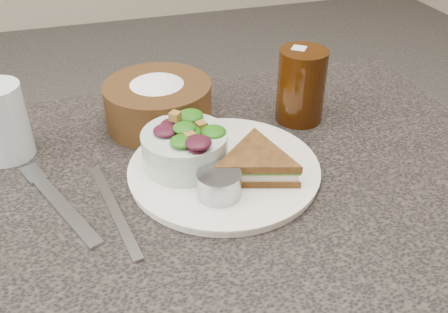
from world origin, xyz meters
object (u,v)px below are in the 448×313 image
sandwich (256,164)px  cola_glass (301,83)px  dressing_ramekin (219,184)px  bread_basket (158,97)px  dinner_plate (224,170)px  salad_bowl (185,143)px  water_glass (1,122)px

sandwich → cola_glass: bearing=65.4°
dressing_ramekin → bread_basket: (-0.04, 0.24, 0.02)m
dressing_ramekin → cola_glass: bearing=42.2°
dinner_plate → salad_bowl: salad_bowl is taller
dressing_ramekin → water_glass: water_glass is taller
bread_basket → water_glass: water_glass is taller
cola_glass → dressing_ramekin: bearing=-137.8°
dressing_ramekin → cola_glass: 0.28m
dinner_plate → salad_bowl: size_ratio=2.22×
salad_bowl → cola_glass: 0.25m
dressing_ramekin → bread_basket: bread_basket is taller
dinner_plate → dressing_ramekin: dressing_ramekin is taller
dinner_plate → dressing_ramekin: (-0.03, -0.06, 0.02)m
dinner_plate → cola_glass: 0.22m
dinner_plate → water_glass: size_ratio=2.36×
dinner_plate → sandwich: 0.06m
dinner_plate → sandwich: sandwich is taller
cola_glass → salad_bowl: bearing=-157.2°
sandwich → dressing_ramekin: size_ratio=2.29×
salad_bowl → cola_glass: size_ratio=0.91×
bread_basket → water_glass: bearing=-173.8°
sandwich → bread_basket: size_ratio=0.77×
dinner_plate → water_glass: water_glass is taller
bread_basket → dinner_plate: bearing=-69.9°
sandwich → cola_glass: (0.14, 0.15, 0.04)m
sandwich → salad_bowl: bearing=165.4°
water_glass → salad_bowl: bearing=-25.8°
dressing_ramekin → water_glass: bearing=143.3°
sandwich → dressing_ramekin: bearing=-138.0°
dressing_ramekin → water_glass: 0.36m
dinner_plate → bread_basket: bread_basket is taller
sandwich → cola_glass: 0.21m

